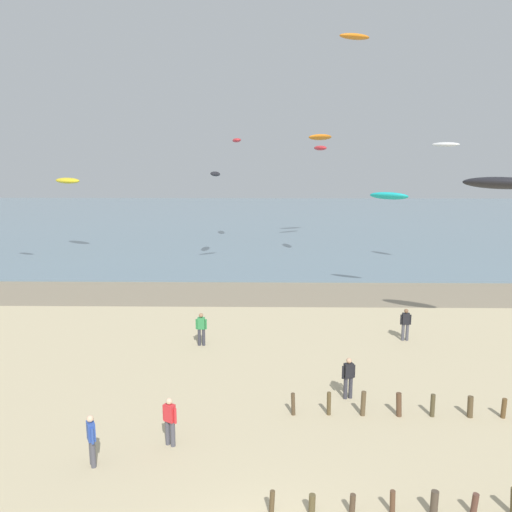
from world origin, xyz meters
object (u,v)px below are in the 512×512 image
object	(u,v)px
person_mid_beach	(406,324)
person_by_waterline	(91,439)
person_right_flank	(170,420)
kite_aloft_4	(320,148)
kite_aloft_1	(215,174)
kite_aloft_7	(445,145)
kite_aloft_0	(389,196)
kite_aloft_10	(237,140)
kite_aloft_8	(501,183)
kite_aloft_2	(67,181)
kite_aloft_6	(355,37)
person_left_flank	(348,377)
person_nearest_camera	(201,328)
kite_aloft_5	(320,137)

from	to	relation	value
person_mid_beach	person_by_waterline	distance (m)	17.11
person_mid_beach	person_right_flank	xyz separation A→B (m)	(-10.49, -10.22, 0.00)
person_right_flank	kite_aloft_4	bearing A→B (deg)	74.81
kite_aloft_1	kite_aloft_7	world-z (taller)	kite_aloft_7
person_mid_beach	person_right_flank	size ratio (longest dim) A/B	1.00
kite_aloft_0	kite_aloft_10	world-z (taller)	kite_aloft_10
kite_aloft_1	kite_aloft_8	bearing A→B (deg)	-137.69
kite_aloft_1	kite_aloft_2	distance (m)	14.74
kite_aloft_10	kite_aloft_1	bearing A→B (deg)	161.04
kite_aloft_1	kite_aloft_4	distance (m)	8.96
person_mid_beach	kite_aloft_6	distance (m)	28.74
kite_aloft_1	person_by_waterline	bearing A→B (deg)	-178.88
person_mid_beach	kite_aloft_0	distance (m)	9.73
kite_aloft_1	person_mid_beach	bearing A→B (deg)	-144.37
person_left_flank	person_right_flank	size ratio (longest dim) A/B	1.00
person_nearest_camera	kite_aloft_5	size ratio (longest dim) A/B	0.60
kite_aloft_8	kite_aloft_6	bearing A→B (deg)	-52.05
kite_aloft_6	kite_aloft_10	world-z (taller)	kite_aloft_6
person_left_flank	kite_aloft_0	size ratio (longest dim) A/B	0.69
person_left_flank	person_nearest_camera	bearing A→B (deg)	138.57
person_right_flank	kite_aloft_4	distance (m)	30.85
person_right_flank	person_nearest_camera	bearing A→B (deg)	90.23
kite_aloft_4	kite_aloft_5	bearing A→B (deg)	-17.56
kite_aloft_0	person_by_waterline	bearing A→B (deg)	-96.56
person_mid_beach	kite_aloft_1	distance (m)	22.67
person_by_waterline	kite_aloft_1	bearing A→B (deg)	87.56
person_mid_beach	person_by_waterline	size ratio (longest dim) A/B	1.00
person_right_flank	kite_aloft_1	bearing A→B (deg)	91.95
person_mid_beach	kite_aloft_7	distance (m)	18.01
person_nearest_camera	kite_aloft_0	world-z (taller)	kite_aloft_0
kite_aloft_4	kite_aloft_6	bearing A→B (deg)	-51.14
person_mid_beach	kite_aloft_2	distance (m)	34.65
person_left_flank	kite_aloft_0	world-z (taller)	kite_aloft_0
person_right_flank	kite_aloft_6	xyz separation A→B (m)	(10.85, 32.29, 18.41)
person_by_waterline	kite_aloft_1	size ratio (longest dim) A/B	0.73
kite_aloft_0	kite_aloft_5	xyz separation A→B (m)	(-2.51, 19.14, 4.10)
person_right_flank	kite_aloft_4	xyz separation A→B (m)	(7.73, 28.48, 9.01)
kite_aloft_10	kite_aloft_4	bearing A→B (deg)	-147.13
person_nearest_camera	kite_aloft_10	bearing A→B (deg)	89.04
person_right_flank	kite_aloft_4	world-z (taller)	kite_aloft_4
kite_aloft_0	kite_aloft_7	distance (m)	9.17
kite_aloft_6	person_left_flank	bearing A→B (deg)	58.02
person_nearest_camera	kite_aloft_10	distance (m)	28.97
kite_aloft_5	kite_aloft_0	bearing A→B (deg)	62.63
person_by_waterline	kite_aloft_10	world-z (taller)	kite_aloft_10
kite_aloft_1	kite_aloft_6	bearing A→B (deg)	-68.80
person_left_flank	kite_aloft_1	size ratio (longest dim) A/B	0.73
kite_aloft_7	kite_aloft_8	bearing A→B (deg)	129.30
kite_aloft_8	person_by_waterline	bearing A→B (deg)	61.53
kite_aloft_4	kite_aloft_6	distance (m)	10.61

